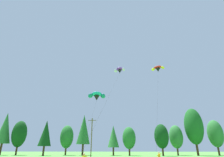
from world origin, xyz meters
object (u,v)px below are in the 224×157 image
object	(u,v)px
utility_pole	(92,136)
kite_flyer_mid	(159,157)
parafoil_kite_high_teal	(97,96)
parafoil_kite_mid_red_yellow	(158,69)
parafoil_kite_far_purple	(120,70)

from	to	relation	value
utility_pole	kite_flyer_mid	size ratio (longest dim) A/B	5.80
utility_pole	kite_flyer_mid	bearing A→B (deg)	-61.06
parafoil_kite_high_teal	parafoil_kite_mid_red_yellow	size ratio (longest dim) A/B	0.77
kite_flyer_mid	parafoil_kite_far_purple	xyz separation A→B (m)	(-5.07, 9.88, 17.23)
utility_pole	parafoil_kite_mid_red_yellow	xyz separation A→B (m)	(18.09, -4.48, 17.14)
kite_flyer_mid	parafoil_kite_mid_red_yellow	size ratio (longest dim) A/B	0.08
parafoil_kite_mid_red_yellow	utility_pole	bearing A→B (deg)	166.10
parafoil_kite_high_teal	parafoil_kite_mid_red_yellow	world-z (taller)	parafoil_kite_mid_red_yellow
utility_pole	kite_flyer_mid	world-z (taller)	utility_pole
utility_pole	parafoil_kite_mid_red_yellow	size ratio (longest dim) A/B	0.45
kite_flyer_mid	parafoil_kite_high_teal	world-z (taller)	parafoil_kite_high_teal
parafoil_kite_high_teal	kite_flyer_mid	bearing A→B (deg)	-41.19
parafoil_kite_mid_red_yellow	parafoil_kite_far_purple	distance (m)	14.15
parafoil_kite_far_purple	parafoil_kite_mid_red_yellow	bearing A→B (deg)	39.43
kite_flyer_mid	parafoil_kite_mid_red_yellow	world-z (taller)	parafoil_kite_mid_red_yellow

